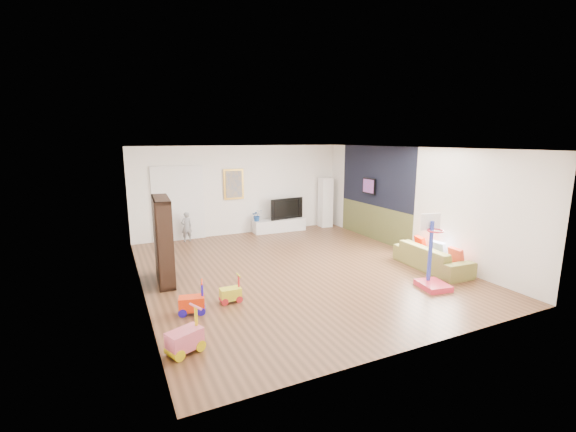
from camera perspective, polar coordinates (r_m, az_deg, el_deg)
name	(u,v)px	position (r m, az deg, el deg)	size (l,w,h in m)	color
floor	(296,269)	(8.81, 1.12, -7.82)	(6.50, 7.50, 0.00)	brown
ceiling	(296,148)	(8.32, 1.20, 10.03)	(6.50, 7.50, 0.00)	white
wall_back	(241,190)	(11.89, -6.93, 3.82)	(6.50, 0.00, 2.70)	white
wall_front	(421,257)	(5.46, 19.07, -5.70)	(6.50, 0.00, 2.70)	silver
wall_left	(138,224)	(7.62, -21.31, -1.12)	(0.00, 7.50, 2.70)	silver
wall_right	(410,200)	(10.31, 17.57, 2.21)	(0.00, 7.50, 2.70)	white
navy_accent	(376,176)	(11.29, 12.84, 5.77)	(0.01, 3.20, 1.70)	black
olive_wainscot	(373,222)	(11.50, 12.54, -0.93)	(0.01, 3.20, 1.00)	brown
doorway	(179,204)	(11.45, -15.89, 1.66)	(1.45, 0.06, 2.10)	white
painting_back	(234,184)	(11.76, -8.05, 4.68)	(0.62, 0.06, 0.92)	gold
artwork_right	(369,186)	(11.44, 11.90, 4.37)	(0.04, 0.56, 0.46)	#7F3F8C
media_console	(279,225)	(12.24, -1.31, -1.38)	(1.68, 0.42, 0.39)	silver
tall_cabinet	(325,202)	(12.88, 5.56, 2.04)	(0.38, 0.38, 1.64)	white
bookshelf	(163,240)	(8.21, -18.01, -3.45)	(0.31, 1.20, 1.75)	black
sofa	(432,257)	(9.31, 20.53, -5.74)	(1.86, 0.73, 0.54)	olive
basketball_hoop	(436,252)	(8.01, 21.03, -5.04)	(0.51, 0.61, 1.47)	#D42A40
ride_on_yellow	(230,289)	(7.10, -8.53, -10.66)	(0.37, 0.23, 0.49)	yellow
ride_on_orange	(191,298)	(6.78, -14.11, -11.68)	(0.42, 0.26, 0.56)	red
ride_on_pink	(184,332)	(5.65, -15.12, -16.24)	(0.47, 0.29, 0.63)	#E35F77
child	(186,227)	(11.35, -14.81, -1.56)	(0.32, 0.21, 0.86)	gray
tv	(285,208)	(12.28, -0.44, 1.18)	(1.15, 0.15, 0.66)	black
vase_plant	(257,215)	(11.92, -4.62, 0.09)	(0.32, 0.28, 0.36)	#19458F
pillow_left	(456,256)	(9.05, 23.64, -5.43)	(0.09, 0.35, 0.35)	red
pillow_center	(438,250)	(9.40, 21.29, -4.65)	(0.10, 0.38, 0.38)	white
pillow_right	(420,244)	(9.75, 19.03, -3.92)	(0.09, 0.35, 0.35)	red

